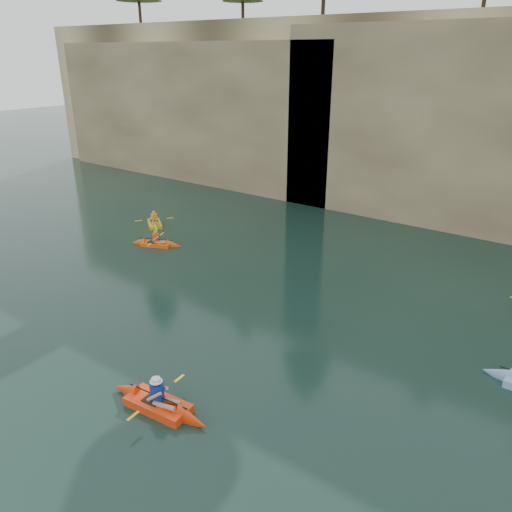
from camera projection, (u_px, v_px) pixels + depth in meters
The scene contains 9 objects.
ground at pixel (160, 456), 12.66m from camera, with size 160.00×160.00×0.00m, color black.
cliff at pixel (487, 109), 32.80m from camera, with size 70.00×16.00×12.00m, color tan.
cliff_slab_west at pixel (187, 110), 38.43m from camera, with size 26.00×2.40×10.56m, color tan.
cliff_slab_center at pixel (492, 129), 26.30m from camera, with size 24.00×2.40×11.40m, color tan.
sea_cave_west at pixel (203, 157), 38.10m from camera, with size 4.50×1.00×4.00m, color black.
sea_cave_center at pixel (374, 190), 30.63m from camera, with size 3.50×1.00×3.20m, color black.
main_kayaker at pixel (158, 404), 14.26m from camera, with size 3.53×2.36×1.29m.
kayaker_orange at pixel (156, 243), 26.26m from camera, with size 2.79×1.96×1.05m.
kayaker_yellow at pixel (155, 223), 29.29m from camera, with size 2.60×2.20×1.12m.
Camera 1 is at (7.71, -6.47, 9.52)m, focal length 35.00 mm.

